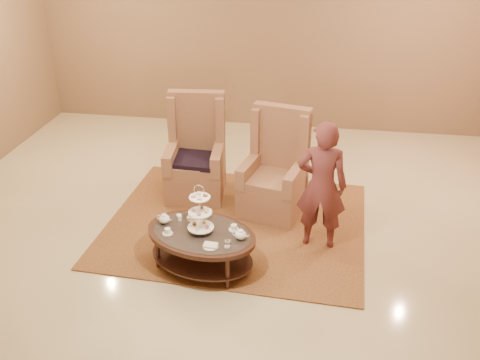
% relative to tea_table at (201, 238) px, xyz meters
% --- Properties ---
extents(ground, '(8.00, 8.00, 0.00)m').
position_rel_tea_table_xyz_m(ground, '(0.22, 0.41, -0.38)').
color(ground, beige).
rests_on(ground, ground).
extents(ceiling, '(8.00, 8.00, 0.02)m').
position_rel_tea_table_xyz_m(ceiling, '(0.22, 0.41, -0.38)').
color(ceiling, silver).
rests_on(ceiling, ground).
extents(wall_back, '(8.00, 0.04, 3.50)m').
position_rel_tea_table_xyz_m(wall_back, '(0.22, 4.41, 1.37)').
color(wall_back, '#8A684B').
rests_on(wall_back, ground).
extents(rug, '(3.32, 2.82, 0.02)m').
position_rel_tea_table_xyz_m(rug, '(0.23, 0.95, -0.37)').
color(rug, olive).
rests_on(rug, ground).
extents(tea_table, '(1.44, 1.17, 1.04)m').
position_rel_tea_table_xyz_m(tea_table, '(0.00, 0.00, 0.00)').
color(tea_table, black).
rests_on(tea_table, ground).
extents(armchair_left, '(0.82, 0.85, 1.41)m').
position_rel_tea_table_xyz_m(armchair_left, '(-0.45, 1.69, 0.10)').
color(armchair_left, '#9C6749').
rests_on(armchair_left, ground).
extents(armchair_right, '(0.90, 0.92, 1.38)m').
position_rel_tea_table_xyz_m(armchair_right, '(0.67, 1.40, 0.08)').
color(armchair_right, '#9C6749').
rests_on(armchair_right, ground).
extents(person, '(0.60, 0.41, 1.58)m').
position_rel_tea_table_xyz_m(person, '(1.26, 0.65, 0.41)').
color(person, brown).
rests_on(person, ground).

